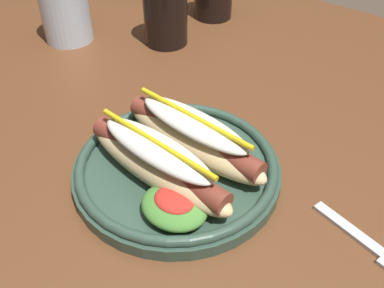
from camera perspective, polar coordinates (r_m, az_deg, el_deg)
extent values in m
cube|color=brown|center=(0.67, -0.19, 3.92)|extent=(1.26, 0.92, 0.04)
cylinder|color=brown|center=(1.41, -8.75, 6.70)|extent=(0.06, 0.06, 0.70)
cylinder|color=#334C3D|center=(0.54, -1.93, -3.44)|extent=(0.25, 0.25, 0.02)
torus|color=#334C3D|center=(0.53, -1.96, -2.50)|extent=(0.24, 0.24, 0.01)
ellipsoid|color=#E0C184|center=(0.50, -4.34, -2.89)|extent=(0.21, 0.07, 0.04)
cylinder|color=brown|center=(0.50, -4.38, -2.24)|extent=(0.19, 0.04, 0.03)
ellipsoid|color=silver|center=(0.49, -4.49, -0.66)|extent=(0.16, 0.06, 0.02)
cylinder|color=yellow|center=(0.48, -4.55, 0.25)|extent=(0.17, 0.02, 0.01)
ellipsoid|color=#E0C184|center=(0.54, 0.21, 0.38)|extent=(0.21, 0.07, 0.04)
cylinder|color=brown|center=(0.53, 0.21, 1.03)|extent=(0.19, 0.04, 0.03)
ellipsoid|color=silver|center=(0.52, 0.21, 2.58)|extent=(0.16, 0.06, 0.02)
cylinder|color=yellow|center=(0.51, 0.22, 3.47)|extent=(0.17, 0.02, 0.01)
ellipsoid|color=#4C8C38|center=(0.47, -2.23, -7.89)|extent=(0.07, 0.06, 0.02)
ellipsoid|color=red|center=(0.46, -2.26, -7.07)|extent=(0.04, 0.04, 0.01)
cube|color=silver|center=(0.51, 19.14, -10.07)|extent=(0.09, 0.03, 0.00)
cylinder|color=black|center=(0.80, -3.40, 16.54)|extent=(0.07, 0.07, 0.12)
cylinder|color=silver|center=(0.84, -15.79, 16.18)|extent=(0.08, 0.08, 0.11)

